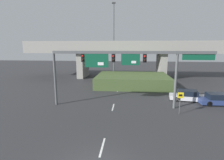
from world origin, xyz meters
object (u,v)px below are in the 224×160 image
Objects in this scene: speed_limit_sign at (180,100)px; parked_sedan_mid_right at (218,99)px; parked_sedan_near_right at (188,96)px; signal_gantry at (124,61)px; highway_light_pole_near at (114,41)px.

parked_sedan_mid_right is at bearing 33.30° from speed_limit_sign.
parked_sedan_near_right is at bearing 154.05° from parked_sedan_mid_right.
parked_sedan_mid_right reaches higher than parked_sedan_near_right.
signal_gantry reaches higher than parked_sedan_mid_right.
parked_sedan_mid_right is (11.41, 1.86, -4.66)m from signal_gantry.
parked_sedan_mid_right is (3.08, -1.40, 0.02)m from parked_sedan_near_right.
highway_light_pole_near is at bearing 137.35° from parked_sedan_near_right.
highway_light_pole_near reaches higher than signal_gantry.
speed_limit_sign is 5.70m from parked_sedan_near_right.
speed_limit_sign is at bearing -17.00° from signal_gantry.
signal_gantry is 12.46m from parked_sedan_mid_right.
parked_sedan_mid_right is at bearing -16.05° from parked_sedan_near_right.
signal_gantry is 3.63× the size of parked_sedan_near_right.
parked_sedan_near_right is 1.06× the size of parked_sedan_mid_right.
signal_gantry is 3.87× the size of parked_sedan_mid_right.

